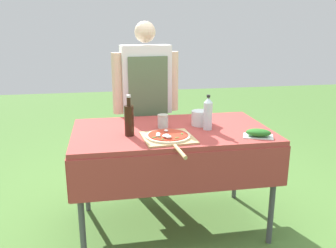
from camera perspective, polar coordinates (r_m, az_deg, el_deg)
The scene contains 9 objects.
ground_plane at distance 2.93m, azimuth 0.52°, elevation -15.85°, with size 12.00×12.00×0.00m, color #517F38.
prep_table at distance 2.63m, azimuth 0.56°, elevation -2.48°, with size 1.45×0.85×0.79m.
person_cook at distance 3.14m, azimuth -3.52°, elevation 4.42°, with size 0.59×0.22×1.56m.
pizza_on_peel at distance 2.38m, azimuth 0.06°, elevation -2.11°, with size 0.36×0.57×0.05m.
oil_bottle at distance 2.44m, azimuth -6.25°, elevation 0.70°, with size 0.07×0.07×0.28m.
water_bottle at distance 2.58m, azimuth 6.43°, elevation 1.70°, with size 0.06×0.06×0.26m.
herb_container at distance 2.50m, azimuth 14.30°, elevation -1.42°, with size 0.23×0.19×0.06m.
mixing_tub at distance 2.71m, azimuth 5.21°, elevation 0.96°, with size 0.14×0.14×0.11m, color silver.
sauce_jar at distance 2.63m, azimuth -0.83°, elevation 0.35°, with size 0.08×0.08×0.10m.
Camera 1 is at (-0.47, -2.46, 1.53)m, focal length 38.00 mm.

